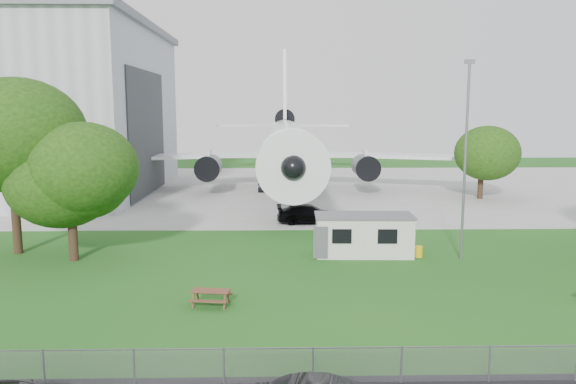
{
  "coord_description": "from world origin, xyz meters",
  "views": [
    {
      "loc": [
        -3.22,
        -27.32,
        9.2
      ],
      "look_at": [
        -2.47,
        8.0,
        4.0
      ],
      "focal_mm": 35.0,
      "sensor_mm": 36.0,
      "label": 1
    }
  ],
  "objects": [
    {
      "name": "ground",
      "position": [
        0.0,
        0.0,
        0.0
      ],
      "size": [
        160.0,
        160.0,
        0.0
      ],
      "primitive_type": "plane",
      "color": "#2C6B20"
    },
    {
      "name": "concrete_apron",
      "position": [
        0.0,
        38.0,
        0.01
      ],
      "size": [
        120.0,
        46.0,
        0.03
      ],
      "primitive_type": "cube",
      "color": "#B7B7B2",
      "rests_on": "ground"
    },
    {
      "name": "airliner",
      "position": [
        -2.0,
        35.86,
        5.27
      ],
      "size": [
        46.36,
        47.73,
        17.69
      ],
      "color": "white",
      "rests_on": "ground"
    },
    {
      "name": "site_cabin",
      "position": [
        2.35,
        7.45,
        1.31
      ],
      "size": [
        6.79,
        2.91,
        2.62
      ],
      "color": "silver",
      "rests_on": "ground"
    },
    {
      "name": "picnic_west",
      "position": [
        -6.33,
        -1.75,
        0.0
      ],
      "size": [
        1.99,
        1.74,
        0.76
      ],
      "primitive_type": null,
      "rotation": [
        0.0,
        0.0,
        -0.14
      ],
      "color": "brown",
      "rests_on": "ground"
    },
    {
      "name": "fence",
      "position": [
        0.0,
        -9.5,
        0.0
      ],
      "size": [
        58.0,
        0.04,
        1.3
      ],
      "primitive_type": "cube",
      "color": "gray",
      "rests_on": "ground"
    },
    {
      "name": "lamp_mast",
      "position": [
        8.2,
        6.2,
        6.0
      ],
      "size": [
        0.16,
        0.16,
        12.0
      ],
      "primitive_type": "cylinder",
      "color": "slate",
      "rests_on": "ground"
    },
    {
      "name": "tree_west_big",
      "position": [
        -19.91,
        8.34,
        7.53
      ],
      "size": [
        9.21,
        9.21,
        12.15
      ],
      "color": "#382619",
      "rests_on": "ground"
    },
    {
      "name": "tree_west_small",
      "position": [
        -15.69,
        6.52,
        5.07
      ],
      "size": [
        7.36,
        7.36,
        8.76
      ],
      "color": "#382619",
      "rests_on": "ground"
    },
    {
      "name": "tree_far_apron",
      "position": [
        17.94,
        29.8,
        4.8
      ],
      "size": [
        6.82,
        6.82,
        8.21
      ],
      "color": "#382619",
      "rests_on": "ground"
    },
    {
      "name": "car_apron_van",
      "position": [
        -0.55,
        17.56,
        0.76
      ],
      "size": [
        5.31,
        2.26,
        1.53
      ],
      "primitive_type": "imported",
      "rotation": [
        0.0,
        0.0,
        1.59
      ],
      "color": "black",
      "rests_on": "ground"
    }
  ]
}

